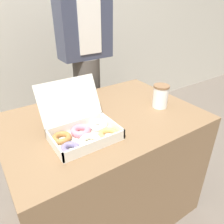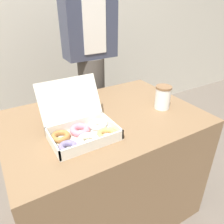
% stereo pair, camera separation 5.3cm
% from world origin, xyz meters
% --- Properties ---
extents(ground_plane, '(14.00, 14.00, 0.00)m').
position_xyz_m(ground_plane, '(0.00, 0.00, 0.00)').
color(ground_plane, '#665B51').
extents(wall_back, '(10.00, 0.05, 2.60)m').
position_xyz_m(wall_back, '(0.00, 1.29, 1.30)').
color(wall_back, beige).
rests_on(wall_back, ground_plane).
extents(table, '(1.14, 0.78, 0.78)m').
position_xyz_m(table, '(0.00, 0.00, 0.39)').
color(table, brown).
rests_on(table, ground_plane).
extents(donut_box, '(0.34, 0.33, 0.25)m').
position_xyz_m(donut_box, '(-0.19, -0.12, 0.82)').
color(donut_box, silver).
rests_on(donut_box, table).
extents(coffee_cup, '(0.10, 0.10, 0.14)m').
position_xyz_m(coffee_cup, '(0.37, -0.09, 0.85)').
color(coffee_cup, white).
rests_on(coffee_cup, table).
extents(person_customer, '(0.40, 0.24, 1.82)m').
position_xyz_m(person_customer, '(0.22, 0.61, 1.02)').
color(person_customer, '#4C4742').
rests_on(person_customer, ground_plane).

